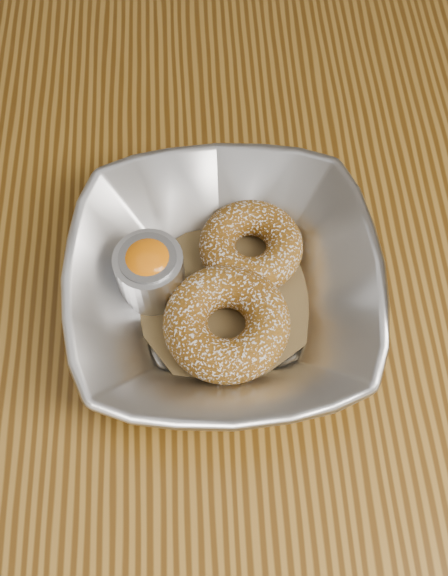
{
  "coord_description": "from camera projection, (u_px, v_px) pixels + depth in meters",
  "views": [
    {
      "loc": [
        0.03,
        -0.26,
        1.26
      ],
      "look_at": [
        0.05,
        -0.0,
        0.78
      ],
      "focal_mm": 42.0,
      "sensor_mm": 36.0,
      "label": 1
    }
  ],
  "objects": [
    {
      "name": "table",
      "position": [
        177.0,
        348.0,
        0.66
      ],
      "size": [
        1.2,
        0.8,
        0.75
      ],
      "color": "brown",
      "rests_on": "ground_plane"
    },
    {
      "name": "donut_back",
      "position": [
        251.0,
        246.0,
        0.57
      ],
      "size": [
        0.09,
        0.09,
        0.03
      ],
      "primitive_type": "torus",
      "rotation": [
        0.0,
        0.0,
        0.08
      ],
      "color": "brown",
      "rests_on": "parchment"
    },
    {
      "name": "ramekin",
      "position": [
        150.0,
        271.0,
        0.54
      ],
      "size": [
        0.06,
        0.06,
        0.06
      ],
      "color": "#B6B8BD",
      "rests_on": "table"
    },
    {
      "name": "serving_bowl",
      "position": [
        224.0,
        288.0,
        0.54
      ],
      "size": [
        0.25,
        0.25,
        0.06
      ],
      "primitive_type": "imported",
      "color": "#B6B8BD",
      "rests_on": "table"
    },
    {
      "name": "ground_plane",
      "position": [
        199.0,
        484.0,
        1.24
      ],
      "size": [
        4.0,
        4.0,
        0.0
      ],
      "primitive_type": "plane",
      "color": "#565659",
      "rests_on": "ground"
    },
    {
      "name": "donut_front",
      "position": [
        227.0,
        323.0,
        0.53
      ],
      "size": [
        0.14,
        0.14,
        0.04
      ],
      "primitive_type": "torus",
      "rotation": [
        0.0,
        0.0,
        0.54
      ],
      "color": "brown",
      "rests_on": "parchment"
    },
    {
      "name": "parchment",
      "position": [
        224.0,
        300.0,
        0.56
      ],
      "size": [
        0.2,
        0.2,
        0.0
      ],
      "primitive_type": "cube",
      "rotation": [
        0.0,
        0.0,
        0.59
      ],
      "color": "brown",
      "rests_on": "table"
    }
  ]
}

